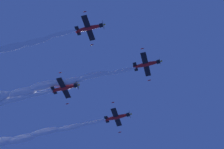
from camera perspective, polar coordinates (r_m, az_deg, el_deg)
name	(u,v)px	position (r m, az deg, el deg)	size (l,w,h in m)	color
airplane_lead	(147,64)	(96.47, 4.87, 1.42)	(6.83, 7.30, 2.90)	red
airplane_left_wingman	(118,117)	(102.30, 0.83, -5.81)	(6.87, 7.11, 3.40)	red
airplane_right_wingman	(90,28)	(92.68, -2.99, 6.38)	(6.82, 7.11, 3.39)	red
airplane_slot_tail	(66,88)	(98.08, -6.36, -1.82)	(6.84, 7.11, 3.39)	red
smoke_trail_lead	(32,90)	(100.58, -10.90, -2.03)	(38.26, 4.75, 2.85)	white
smoke_trail_left_wingman	(11,140)	(108.75, -13.68, -8.75)	(37.48, 5.51, 2.80)	white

